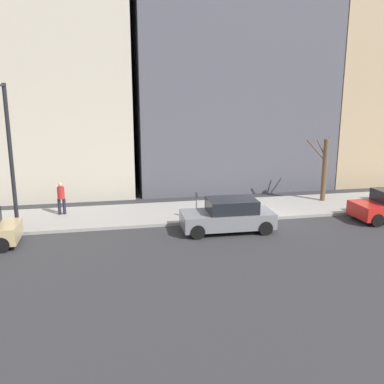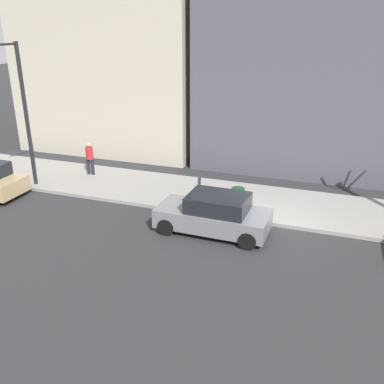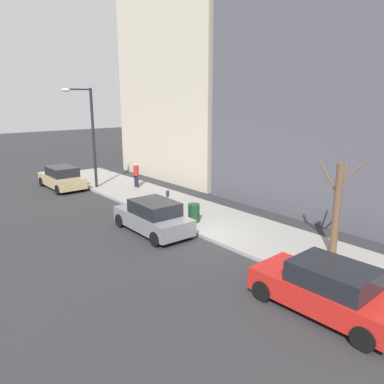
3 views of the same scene
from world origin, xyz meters
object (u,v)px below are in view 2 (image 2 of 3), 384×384
(parking_meter, at_px, (199,189))
(trash_bin, at_px, (238,198))
(streetlamp, at_px, (20,104))
(parked_car_grey, at_px, (214,214))
(pedestrian_midblock, at_px, (90,157))

(parking_meter, height_order, trash_bin, parking_meter)
(parking_meter, bearing_deg, streetlamp, 91.15)
(parked_car_grey, distance_m, trash_bin, 2.15)
(parking_meter, distance_m, streetlamp, 8.90)
(streetlamp, distance_m, pedestrian_midblock, 4.15)
(parked_car_grey, bearing_deg, streetlamp, 82.29)
(pedestrian_midblock, bearing_deg, trash_bin, 163.86)
(trash_bin, bearing_deg, streetlamp, 93.57)
(parking_meter, relative_size, trash_bin, 1.50)
(streetlamp, height_order, trash_bin, streetlamp)
(parking_meter, xyz_separation_m, trash_bin, (0.45, -1.52, -0.38))
(parked_car_grey, distance_m, pedestrian_midblock, 8.63)
(parking_meter, distance_m, trash_bin, 1.63)
(parked_car_grey, height_order, trash_bin, parked_car_grey)
(streetlamp, distance_m, trash_bin, 10.48)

